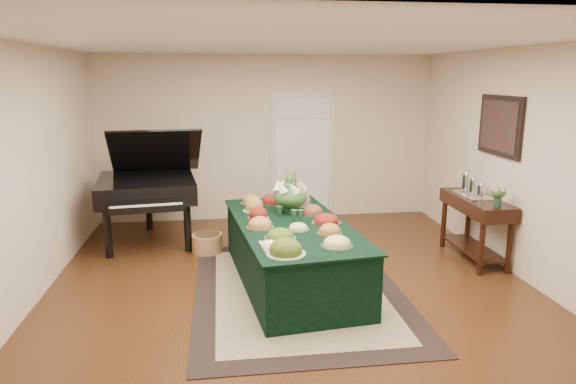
{
  "coord_description": "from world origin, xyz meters",
  "views": [
    {
      "loc": [
        -0.77,
        -5.42,
        2.37
      ],
      "look_at": [
        0.0,
        0.3,
        1.05
      ],
      "focal_mm": 32.0,
      "sensor_mm": 36.0,
      "label": 1
    }
  ],
  "objects": [
    {
      "name": "ground",
      "position": [
        0.0,
        0.0,
        0.0
      ],
      "size": [
        6.0,
        6.0,
        0.0
      ],
      "primitive_type": "plane",
      "color": "black",
      "rests_on": "ground"
    },
    {
      "name": "area_rug",
      "position": [
        0.06,
        -0.11,
        0.01
      ],
      "size": [
        2.29,
        3.21,
        0.01
      ],
      "color": "black",
      "rests_on": "ground"
    },
    {
      "name": "kitchen_doorway",
      "position": [
        0.6,
        2.97,
        1.02
      ],
      "size": [
        1.05,
        0.07,
        2.1
      ],
      "color": "beige",
      "rests_on": "ground"
    },
    {
      "name": "buffet_table",
      "position": [
        0.02,
        0.15,
        0.36
      ],
      "size": [
        1.49,
        2.68,
        0.72
      ],
      "color": "black",
      "rests_on": "ground"
    },
    {
      "name": "food_platters",
      "position": [
        -0.01,
        0.2,
        0.77
      ],
      "size": [
        1.11,
        2.44,
        0.14
      ],
      "color": "silver",
      "rests_on": "buffet_table"
    },
    {
      "name": "cutting_board",
      "position": [
        -0.24,
        -0.63,
        0.76
      ],
      "size": [
        0.34,
        0.34,
        0.1
      ],
      "color": "tan",
      "rests_on": "buffet_table"
    },
    {
      "name": "green_goblets",
      "position": [
        0.01,
        0.12,
        0.81
      ],
      "size": [
        0.3,
        0.27,
        0.18
      ],
      "color": "#153620",
      "rests_on": "buffet_table"
    },
    {
      "name": "floral_centerpiece",
      "position": [
        0.07,
        0.6,
        0.97
      ],
      "size": [
        0.43,
        0.43,
        0.43
      ],
      "color": "#153620",
      "rests_on": "buffet_table"
    },
    {
      "name": "grand_piano",
      "position": [
        -1.8,
        1.9,
        0.82
      ],
      "size": [
        1.56,
        1.74,
        1.66
      ],
      "color": "black",
      "rests_on": "ground"
    },
    {
      "name": "wicker_basket",
      "position": [
        -0.97,
        1.32,
        0.13
      ],
      "size": [
        0.41,
        0.41,
        0.26
      ],
      "primitive_type": "cylinder",
      "color": "#98663D",
      "rests_on": "ground"
    },
    {
      "name": "mahogany_sideboard",
      "position": [
        2.5,
        0.6,
        0.64
      ],
      "size": [
        0.45,
        1.25,
        0.83
      ],
      "color": "black",
      "rests_on": "ground"
    },
    {
      "name": "tea_service",
      "position": [
        2.5,
        0.74,
        0.95
      ],
      "size": [
        0.34,
        0.58,
        0.3
      ],
      "color": "silver",
      "rests_on": "mahogany_sideboard"
    },
    {
      "name": "pink_bouquet",
      "position": [
        2.5,
        0.12,
        1.0
      ],
      "size": [
        0.2,
        0.2,
        0.25
      ],
      "color": "#153620",
      "rests_on": "mahogany_sideboard"
    },
    {
      "name": "wall_painting",
      "position": [
        2.72,
        0.6,
        1.75
      ],
      "size": [
        0.05,
        0.95,
        0.75
      ],
      "color": "black",
      "rests_on": "ground"
    }
  ]
}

